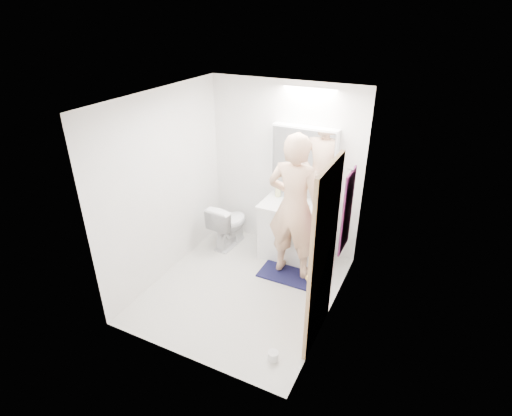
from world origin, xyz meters
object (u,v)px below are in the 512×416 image
Objects in this scene: soap_bottle_a at (278,189)px; toothbrush_cup at (317,201)px; medicine_cabinet at (304,153)px; vanity_cabinet at (295,233)px; soap_bottle_b at (288,191)px; toilet at (229,224)px; person at (294,207)px; toilet_paper_roll at (273,356)px.

soap_bottle_a reaches higher than toothbrush_cup.
vanity_cabinet is at bearing -90.07° from medicine_cabinet.
medicine_cabinet is at bearing 168.18° from toothbrush_cup.
soap_bottle_a is 0.14m from soap_bottle_b.
toilet is 0.36× the size of person.
vanity_cabinet reaches higher than toilet_paper_roll.
person reaches higher than soap_bottle_a.
medicine_cabinet is at bearing -78.67° from person.
toothbrush_cup reaches higher than toilet_paper_roll.
toilet is at bearing -173.39° from vanity_cabinet.
person is 0.67m from soap_bottle_b.
toilet_paper_roll is (0.38, -1.45, -0.95)m from person.
soap_bottle_a is (0.66, 0.27, 0.59)m from toilet.
toilet is 3.71× the size of soap_bottle_b.
toothbrush_cup reaches higher than vanity_cabinet.
toilet is at bearing -167.41° from toothbrush_cup.
medicine_cabinet is 0.68m from toothbrush_cup.
toilet_paper_roll is (0.83, -2.00, -0.88)m from soap_bottle_a.
soap_bottle_a is 0.57m from toothbrush_cup.
medicine_cabinet reaches higher than toilet_paper_roll.
toothbrush_cup is at bearing 97.42° from toilet_paper_roll.
soap_bottle_a is (-0.33, 0.15, 0.54)m from vanity_cabinet.
medicine_cabinet reaches higher than soap_bottle_a.
vanity_cabinet is at bearing -42.91° from soap_bottle_b.
vanity_cabinet is 8.18× the size of toilet_paper_roll.
vanity_cabinet is 0.65m from soap_bottle_a.
soap_bottle_a is 2.09× the size of toilet_paper_roll.
toilet_paper_roll is at bearing -82.58° from toothbrush_cup.
toilet_paper_roll is at bearing 104.51° from person.
person is (0.12, -0.61, -0.50)m from medicine_cabinet.
toilet_paper_roll is at bearing -74.85° from vanity_cabinet.
soap_bottle_b reaches higher than toilet.
soap_bottle_b is 1.69× the size of toilet_paper_roll.
soap_bottle_a is 2.26× the size of toothbrush_cup.
medicine_cabinet is 0.46× the size of person.
toothbrush_cup is 2.19m from toilet_paper_roll.
toothbrush_cup is at bearing 33.79° from vanity_cabinet.
soap_bottle_a is at bearing -153.56° from toilet.
soap_bottle_a is at bearing 112.55° from toilet_paper_roll.
soap_bottle_a is at bearing 155.53° from vanity_cabinet.
vanity_cabinet is at bearing 105.15° from toilet_paper_roll.
vanity_cabinet is 0.59m from soap_bottle_b.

